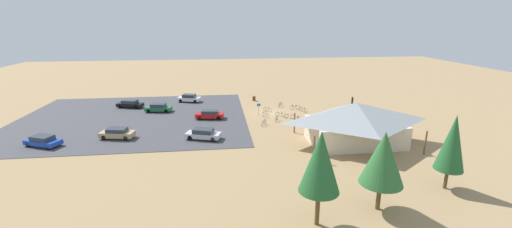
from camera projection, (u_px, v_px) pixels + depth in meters
The scene contains 26 objects.
ground at pixel (269, 113), 55.99m from camera, with size 160.00×160.00×0.00m, color #9E7F56.
parking_lot_asphalt at pixel (133, 118), 52.99m from camera, with size 36.16×30.13×0.05m, color #424247.
bike_pavilion at pixel (355, 121), 41.63m from camera, with size 13.88×9.76×5.35m.
trash_bin at pixel (254, 99), 64.18m from camera, with size 0.60×0.60×0.90m, color brown.
lot_sign at pixel (259, 108), 53.80m from camera, with size 0.56×0.08×2.20m.
pine_far_west at pixel (383, 158), 26.35m from camera, with size 3.56×3.56×6.90m.
pine_midwest at pixel (452, 143), 29.75m from camera, with size 2.57×2.57×7.25m.
pine_far_east at pixel (320, 162), 24.08m from camera, with size 3.11×3.11×7.71m.
bicycle_green_yard_right at pixel (280, 114), 53.84m from camera, with size 1.52×0.94×0.80m.
bicycle_red_mid_cluster at pixel (298, 119), 51.42m from camera, with size 0.48×1.66×0.81m.
bicycle_black_lone_east at pixel (295, 107), 58.05m from camera, with size 1.77×0.48×0.88m.
bicycle_blue_front_row at pixel (264, 123), 49.28m from camera, with size 0.99×1.50×0.92m.
bicycle_teal_near_porch at pixel (265, 113), 54.54m from camera, with size 1.18×1.25×0.83m.
bicycle_orange_yard_center at pixel (303, 110), 56.46m from camera, with size 0.94×1.52×0.80m.
bicycle_purple_trailside at pixel (280, 105), 59.85m from camera, with size 1.01×1.50×0.85m.
bicycle_white_yard_front at pixel (289, 116), 52.73m from camera, with size 1.53×0.72×0.77m.
bicycle_yellow_edge_south at pixel (268, 110), 56.62m from camera, with size 1.33×1.07×0.82m.
bicycle_silver_near_sign at pixel (276, 119), 51.43m from camera, with size 0.73×1.63×0.83m.
car_silver_second_row at pixel (203, 134), 43.47m from camera, with size 4.93×3.11×1.43m.
car_green_back_corner at pixel (158, 108), 56.35m from camera, with size 4.58×2.28×1.42m.
car_red_aisle_side at pixel (210, 114), 52.37m from camera, with size 4.59×2.27×1.40m.
car_tan_by_curb at pixel (117, 133), 43.70m from camera, with size 4.68×2.58×1.42m.
car_white_mid_lot at pixel (189, 98), 63.11m from camera, with size 4.58×2.88×1.48m.
car_black_far_end at pixel (130, 104), 59.04m from camera, with size 4.93×3.04×1.38m.
car_blue_front_row at pixel (43, 141), 41.09m from camera, with size 4.84×3.51×1.35m.
visitor_near_lot at pixel (352, 100), 61.02m from camera, with size 0.40×0.39×1.65m.
Camera 1 is at (8.75, 53.16, 15.41)m, focal length 22.92 mm.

